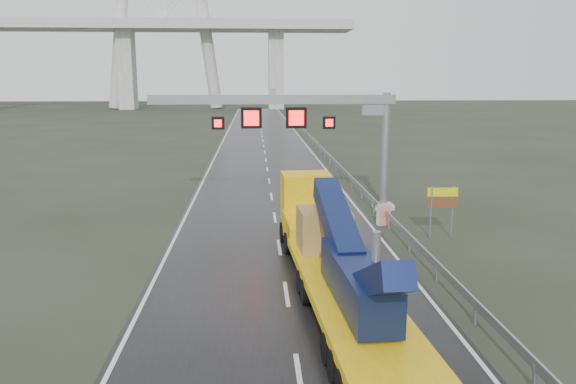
{
  "coord_description": "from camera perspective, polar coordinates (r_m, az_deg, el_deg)",
  "views": [
    {
      "loc": [
        -1.15,
        -15.98,
        7.98
      ],
      "look_at": [
        0.29,
        7.73,
        3.2
      ],
      "focal_mm": 35.0,
      "sensor_mm": 36.0,
      "label": 1
    }
  ],
  "objects": [
    {
      "name": "ground",
      "position": [
        17.9,
        0.6,
        -15.1
      ],
      "size": [
        400.0,
        400.0,
        0.0
      ],
      "primitive_type": "plane",
      "color": "#252C1E",
      "rests_on": "ground"
    },
    {
      "name": "road",
      "position": [
        56.56,
        -2.26,
        3.27
      ],
      "size": [
        11.0,
        200.0,
        0.02
      ],
      "primitive_type": "cube",
      "color": "black",
      "rests_on": "ground"
    },
    {
      "name": "guardrail",
      "position": [
        47.11,
        5.44,
        2.44
      ],
      "size": [
        0.2,
        140.0,
        1.4
      ],
      "primitive_type": null,
      "color": "gray",
      "rests_on": "ground"
    },
    {
      "name": "sign_gantry",
      "position": [
        34.21,
        2.02,
        7.4
      ],
      "size": [
        14.9,
        1.2,
        7.42
      ],
      "color": "#A09F9B",
      "rests_on": "ground"
    },
    {
      "name": "heavy_haul_truck",
      "position": [
        22.03,
        4.2,
        -5.46
      ],
      "size": [
        3.56,
        17.81,
        4.16
      ],
      "rotation": [
        0.0,
        0.0,
        0.06
      ],
      "color": "yellow",
      "rests_on": "ground"
    },
    {
      "name": "exit_sign_pair",
      "position": [
        29.51,
        15.39,
        -1.0
      ],
      "size": [
        1.55,
        0.13,
        2.66
      ],
      "rotation": [
        0.0,
        0.0,
        -0.04
      ],
      "color": "gray",
      "rests_on": "ground"
    },
    {
      "name": "striped_barrier",
      "position": [
        31.7,
        9.68,
        -2.28
      ],
      "size": [
        0.77,
        0.57,
        1.17
      ],
      "primitive_type": "cube",
      "rotation": [
        0.0,
        0.0,
        0.32
      ],
      "color": "red",
      "rests_on": "ground"
    }
  ]
}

